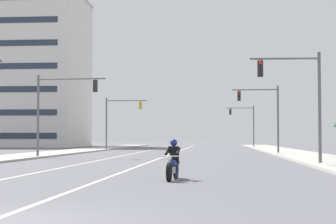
# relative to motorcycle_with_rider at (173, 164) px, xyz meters

# --- Properties ---
(ground_plane) EXTENTS (400.00, 400.00, 0.00)m
(ground_plane) POSITION_rel_motorcycle_with_rider_xyz_m (-2.33, -10.28, -0.59)
(ground_plane) COLOR #5B5B60
(lane_stripe_center) EXTENTS (0.16, 100.00, 0.01)m
(lane_stripe_center) POSITION_rel_motorcycle_with_rider_xyz_m (-2.54, 34.72, -0.58)
(lane_stripe_center) COLOR beige
(lane_stripe_center) RESTS_ON ground
(lane_stripe_left) EXTENTS (0.16, 100.00, 0.01)m
(lane_stripe_left) POSITION_rel_motorcycle_with_rider_xyz_m (-6.15, 34.72, -0.58)
(lane_stripe_left) COLOR beige
(lane_stripe_left) RESTS_ON ground
(sidewalk_kerb_right) EXTENTS (4.40, 110.00, 0.14)m
(sidewalk_kerb_right) POSITION_rel_motorcycle_with_rider_xyz_m (8.56, 29.72, -0.52)
(sidewalk_kerb_right) COLOR #ADA89E
(sidewalk_kerb_right) RESTS_ON ground
(sidewalk_kerb_left) EXTENTS (4.40, 110.00, 0.14)m
(sidewalk_kerb_left) POSITION_rel_motorcycle_with_rider_xyz_m (-13.22, 29.72, -0.52)
(sidewalk_kerb_left) COLOR #ADA89E
(sidewalk_kerb_left) RESTS_ON ground
(motorcycle_with_rider) EXTENTS (0.70, 2.19, 1.46)m
(motorcycle_with_rider) POSITION_rel_motorcycle_with_rider_xyz_m (0.00, 0.00, 0.00)
(motorcycle_with_rider) COLOR black
(motorcycle_with_rider) RESTS_ON ground
(traffic_signal_near_right) EXTENTS (3.86, 0.44, 6.20)m
(traffic_signal_near_right) POSITION_rel_motorcycle_with_rider_xyz_m (6.12, 11.22, 3.45)
(traffic_signal_near_right) COLOR #56565B
(traffic_signal_near_right) RESTS_ON ground
(traffic_signal_near_left) EXTENTS (5.25, 0.48, 6.20)m
(traffic_signal_near_left) POSITION_rel_motorcycle_with_rider_xyz_m (-10.21, 21.05, 3.53)
(traffic_signal_near_left) COLOR #56565B
(traffic_signal_near_left) RESTS_ON ground
(traffic_signal_mid_right) EXTENTS (4.19, 0.37, 6.20)m
(traffic_signal_mid_right) POSITION_rel_motorcycle_with_rider_xyz_m (5.95, 31.71, 3.47)
(traffic_signal_mid_right) COLOR #56565B
(traffic_signal_mid_right) RESTS_ON ground
(traffic_signal_mid_left) EXTENTS (4.85, 0.45, 6.20)m
(traffic_signal_mid_left) POSITION_rel_motorcycle_with_rider_xyz_m (-10.04, 46.15, 3.51)
(traffic_signal_mid_left) COLOR #56565B
(traffic_signal_mid_left) RESTS_ON ground
(traffic_signal_far_right) EXTENTS (4.08, 0.37, 6.20)m
(traffic_signal_far_right) POSITION_rel_motorcycle_with_rider_xyz_m (5.89, 64.16, 3.46)
(traffic_signal_far_right) COLOR #56565B
(traffic_signal_far_right) RESTS_ON ground
(apartment_building_far_left_block) EXTENTS (21.30, 16.41, 24.72)m
(apartment_building_far_left_block) POSITION_rel_motorcycle_with_rider_xyz_m (-30.78, 70.08, 11.78)
(apartment_building_far_left_block) COLOR silver
(apartment_building_far_left_block) RESTS_ON ground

